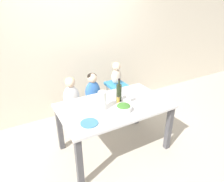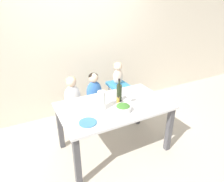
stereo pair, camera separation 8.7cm
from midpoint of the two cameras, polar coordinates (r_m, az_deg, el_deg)
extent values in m
plane|color=#BCB2A3|center=(3.14, 1.41, -15.85)|extent=(14.00, 14.00, 0.00)
cube|color=beige|center=(3.69, -8.93, 13.76)|extent=(10.00, 0.06, 2.70)
cube|color=silver|center=(2.72, 1.57, -4.31)|extent=(1.49, 0.89, 0.03)
cube|color=#4C4C51|center=(2.44, -8.81, -19.59)|extent=(0.07, 0.07, 0.70)
cube|color=#4C4C51|center=(3.02, 16.80, -10.47)|extent=(0.07, 0.07, 0.70)
cube|color=#4C4C51|center=(3.03, -13.80, -10.05)|extent=(0.07, 0.07, 0.70)
cube|color=#4C4C51|center=(3.51, 8.22, -4.23)|extent=(0.07, 0.07, 0.70)
cylinder|color=silver|center=(3.31, -11.42, -9.65)|extent=(0.04, 0.04, 0.39)
cylinder|color=silver|center=(3.38, -6.92, -8.53)|extent=(0.04, 0.04, 0.39)
cylinder|color=silver|center=(3.54, -12.75, -7.33)|extent=(0.04, 0.04, 0.39)
cylinder|color=silver|center=(3.60, -8.52, -6.34)|extent=(0.04, 0.04, 0.39)
cube|color=silver|center=(3.34, -10.18, -4.75)|extent=(0.37, 0.43, 0.05)
cylinder|color=silver|center=(3.41, -5.35, -8.12)|extent=(0.04, 0.04, 0.39)
cylinder|color=silver|center=(3.50, -1.16, -7.01)|extent=(0.04, 0.04, 0.39)
cylinder|color=silver|center=(3.63, -7.04, -5.98)|extent=(0.04, 0.04, 0.39)
cylinder|color=silver|center=(3.72, -3.07, -5.00)|extent=(0.04, 0.04, 0.39)
cube|color=silver|center=(3.45, -4.27, -3.37)|extent=(0.37, 0.43, 0.05)
cylinder|color=silver|center=(3.54, 1.58, -4.38)|extent=(0.04, 0.04, 0.64)
cylinder|color=silver|center=(3.64, 4.81, -3.52)|extent=(0.04, 0.04, 0.64)
cylinder|color=silver|center=(3.72, -0.17, -2.81)|extent=(0.04, 0.04, 0.64)
cylinder|color=silver|center=(3.82, 2.95, -2.04)|extent=(0.04, 0.04, 0.64)
cube|color=teal|center=(3.53, 2.39, 1.74)|extent=(0.31, 0.36, 0.05)
ellipsoid|color=silver|center=(3.24, -10.46, -1.47)|extent=(0.26, 0.17, 0.38)
sphere|color=beige|center=(3.14, -10.81, 2.57)|extent=(0.16, 0.16, 0.16)
ellipsoid|color=#DBC684|center=(3.14, -10.90, 3.03)|extent=(0.15, 0.15, 0.11)
ellipsoid|color=#3366B2|center=(3.35, -4.38, -0.16)|extent=(0.26, 0.17, 0.38)
sphere|color=beige|center=(3.26, -4.52, 3.78)|extent=(0.16, 0.16, 0.16)
ellipsoid|color=black|center=(3.26, -4.60, 4.22)|extent=(0.15, 0.15, 0.11)
ellipsoid|color=beige|center=(3.47, 2.43, 4.13)|extent=(0.18, 0.12, 0.26)
sphere|color=beige|center=(3.41, 2.49, 7.04)|extent=(0.14, 0.14, 0.14)
ellipsoid|color=#DBC684|center=(3.41, 2.43, 7.42)|extent=(0.14, 0.13, 0.10)
cylinder|color=#232D19|center=(2.77, 2.94, -0.55)|extent=(0.08, 0.08, 0.24)
cylinder|color=#232D19|center=(2.71, 3.02, 2.58)|extent=(0.03, 0.03, 0.09)
cylinder|color=black|center=(2.69, 3.03, 3.25)|extent=(0.03, 0.03, 0.02)
cylinder|color=white|center=(2.54, -2.00, -2.78)|extent=(0.10, 0.10, 0.26)
cylinder|color=white|center=(2.76, 5.52, -3.47)|extent=(0.06, 0.06, 0.00)
cylinder|color=white|center=(2.74, 5.56, -2.69)|extent=(0.01, 0.01, 0.08)
ellipsoid|color=white|center=(2.70, 5.64, -1.02)|extent=(0.07, 0.07, 0.10)
cylinder|color=white|center=(2.56, 4.12, -5.05)|extent=(0.21, 0.21, 0.07)
ellipsoid|color=#3D752D|center=(2.54, 4.14, -4.34)|extent=(0.18, 0.18, 0.05)
cylinder|color=teal|center=(2.35, -5.85, -8.96)|extent=(0.21, 0.21, 0.01)
cylinder|color=silver|center=(2.76, -6.82, -3.47)|extent=(0.21, 0.21, 0.01)
cylinder|color=silver|center=(3.10, 6.21, -0.11)|extent=(0.21, 0.21, 0.01)
cylinder|color=#BC8E33|center=(2.71, 2.72, -2.78)|extent=(0.04, 0.04, 0.10)
cone|color=black|center=(2.68, 2.74, -1.62)|extent=(0.03, 0.03, 0.02)
camera|label=1|loc=(0.04, -89.07, 0.43)|focal=32.00mm
camera|label=2|loc=(0.04, 90.93, -0.43)|focal=32.00mm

